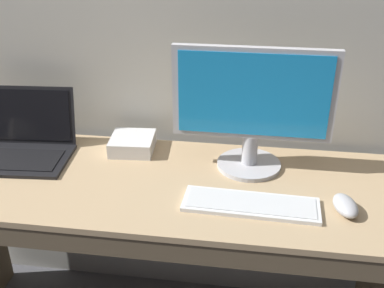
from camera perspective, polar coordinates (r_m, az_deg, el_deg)
name	(u,v)px	position (r m, az deg, el deg)	size (l,w,h in m)	color
desk	(157,234)	(1.63, -4.29, -11.01)	(1.60, 0.57, 0.75)	tan
laptop_black	(24,145)	(1.75, -19.95, -0.10)	(0.35, 0.30, 0.22)	black
external_monitor	(252,107)	(1.50, 7.45, 4.50)	(0.51, 0.22, 0.42)	#B7B7BC
wired_keyboard	(251,204)	(1.40, 7.23, -7.38)	(0.41, 0.14, 0.02)	white
computer_mouse	(345,206)	(1.43, 18.35, -7.20)	(0.06, 0.11, 0.04)	#B7B7BC
external_drive_box	(133,143)	(1.70, -7.33, 0.06)	(0.15, 0.15, 0.05)	silver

